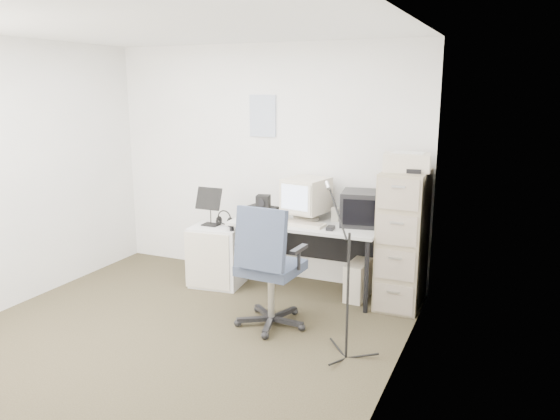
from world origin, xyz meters
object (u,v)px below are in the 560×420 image
at_px(filing_cabinet, 403,239).
at_px(side_cart, 217,256).
at_px(desk, 307,257).
at_px(office_chair, 271,265).

relative_size(filing_cabinet, side_cart, 2.04).
xyz_separation_m(filing_cabinet, desk, (-0.95, -0.03, -0.29)).
relative_size(desk, side_cart, 2.36).
relative_size(filing_cabinet, office_chair, 1.18).
xyz_separation_m(filing_cabinet, side_cart, (-1.88, -0.24, -0.33)).
distance_m(office_chair, side_cart, 1.18).
height_order(filing_cabinet, office_chair, filing_cabinet).
distance_m(filing_cabinet, desk, 0.99).
height_order(desk, office_chair, office_chair).
bearing_deg(office_chair, desk, 94.11).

